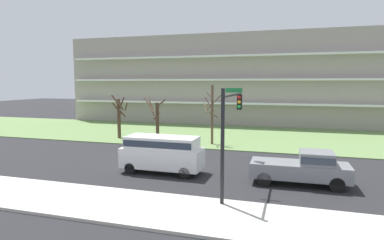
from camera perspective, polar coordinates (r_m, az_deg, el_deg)
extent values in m
plane|color=#232326|center=(23.73, -6.26, -7.60)|extent=(160.00, 160.00, 0.00)
cube|color=#BCB7AD|center=(16.97, -17.21, -13.39)|extent=(80.00, 4.00, 0.15)
cube|color=#66844C|center=(36.76, 2.34, -2.48)|extent=(80.00, 16.00, 0.08)
cube|color=#9E938C|center=(49.45, 6.32, 6.92)|extent=(45.72, 10.91, 12.34)
cube|color=white|center=(43.74, 4.85, 2.95)|extent=(43.89, 0.90, 0.24)
cube|color=white|center=(43.66, 4.88, 7.00)|extent=(43.89, 0.90, 0.24)
cube|color=white|center=(43.80, 4.92, 11.04)|extent=(43.89, 0.90, 0.24)
cylinder|color=#4C3828|center=(34.59, -12.59, 0.17)|extent=(0.35, 0.35, 4.10)
cylinder|color=#4C3828|center=(34.77, -12.22, 2.72)|extent=(0.96, 0.33, 1.48)
cylinder|color=#4C3828|center=(34.22, -12.36, 2.46)|extent=(0.45, 0.72, 0.95)
cylinder|color=#4C3828|center=(34.01, -13.05, 3.23)|extent=(1.10, 0.18, 1.26)
cylinder|color=#4C3828|center=(34.55, -11.38, 2.30)|extent=(1.04, 1.40, 0.95)
cylinder|color=#4C3828|center=(34.23, -12.04, 1.16)|extent=(0.36, 1.02, 0.92)
cylinder|color=#4C3828|center=(34.09, -12.93, 1.93)|extent=(1.00, 0.25, 1.23)
cylinder|color=#4C3828|center=(31.56, -6.02, -0.50)|extent=(0.33, 0.33, 3.88)
cylinder|color=#4C3828|center=(31.76, -6.16, 0.67)|extent=(0.62, 0.53, 0.75)
cylinder|color=#4C3828|center=(31.78, -5.44, 2.93)|extent=(1.11, 0.50, 0.80)
cylinder|color=#4C3828|center=(31.19, -7.04, 2.09)|extent=(1.04, 1.00, 1.55)
cylinder|color=#4C3828|center=(31.02, -7.49, 2.59)|extent=(1.48, 1.29, 1.41)
cylinder|color=brown|center=(30.41, 3.53, 0.87)|extent=(0.23, 0.23, 5.58)
cylinder|color=brown|center=(29.98, 3.78, 0.88)|extent=(0.85, 0.56, 0.60)
cylinder|color=brown|center=(29.92, 3.04, 2.76)|extent=(1.03, 0.45, 1.29)
cylinder|color=brown|center=(30.02, 3.13, 4.31)|extent=(0.72, 0.43, 0.56)
cylinder|color=brown|center=(31.05, 3.89, 3.11)|extent=(1.58, 0.12, 1.67)
cylinder|color=brown|center=(30.21, 2.32, 2.29)|extent=(0.68, 1.29, 1.01)
cube|color=slate|center=(19.79, 18.14, -8.29)|extent=(5.44, 2.11, 0.85)
cube|color=slate|center=(19.67, 20.86, -6.16)|extent=(1.84, 1.87, 0.70)
cube|color=#2D3847|center=(19.67, 20.86, -6.16)|extent=(1.80, 1.91, 0.38)
cylinder|color=black|center=(20.92, 23.24, -8.90)|extent=(0.80, 0.24, 0.80)
cylinder|color=black|center=(19.23, 23.93, -10.27)|extent=(0.80, 0.24, 0.80)
cylinder|color=black|center=(20.75, 12.72, -8.65)|extent=(0.80, 0.24, 0.80)
cylinder|color=black|center=(19.04, 12.43, -10.02)|extent=(0.80, 0.24, 0.80)
cube|color=white|center=(21.23, -5.22, -6.54)|extent=(5.22, 2.04, 1.25)
cube|color=white|center=(21.03, -5.25, -3.89)|extent=(4.62, 1.88, 0.75)
cube|color=#2D3847|center=(21.03, -5.25, -3.89)|extent=(4.52, 1.92, 0.41)
cylinder|color=black|center=(21.59, 0.22, -8.00)|extent=(0.72, 0.23, 0.72)
cylinder|color=black|center=(19.95, -1.30, -9.22)|extent=(0.72, 0.23, 0.72)
cylinder|color=black|center=(22.89, -8.59, -7.23)|extent=(0.72, 0.23, 0.72)
cylinder|color=black|center=(21.36, -10.70, -8.28)|extent=(0.72, 0.23, 0.72)
cylinder|color=black|center=(15.15, 5.32, -4.97)|extent=(0.18, 0.18, 5.52)
cylinder|color=black|center=(17.46, 7.14, 4.32)|extent=(0.12, 5.28, 0.12)
cube|color=black|center=(19.79, 8.27, 3.10)|extent=(0.28, 0.28, 0.90)
sphere|color=red|center=(19.62, 8.22, 3.95)|extent=(0.20, 0.20, 0.20)
sphere|color=#F2A519|center=(19.64, 8.21, 3.14)|extent=(0.20, 0.20, 0.20)
sphere|color=green|center=(19.66, 8.20, 2.32)|extent=(0.20, 0.20, 0.20)
cube|color=#197238|center=(17.71, 7.30, 5.16)|extent=(0.90, 0.04, 0.24)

